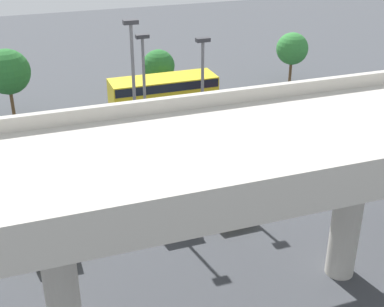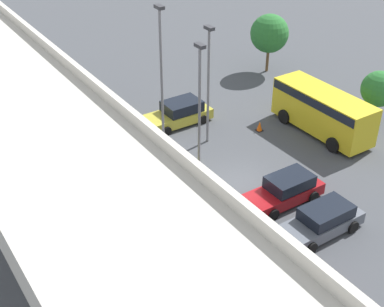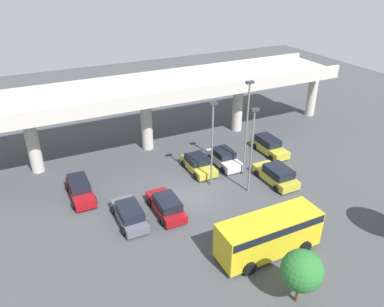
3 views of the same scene
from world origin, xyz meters
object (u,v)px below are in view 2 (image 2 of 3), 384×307
(parked_car_6, at_px, (93,115))
(tree_front_centre, at_px, (379,89))
(parked_car_3, at_px, (156,173))
(lamp_post_near_aisle, at_px, (200,100))
(traffic_cone, at_px, (259,126))
(lamp_post_by_overpass, at_px, (208,77))
(shuttle_bus, at_px, (323,109))
(tree_front_right, at_px, (269,34))
(parked_car_2, at_px, (285,190))
(parked_car_1, at_px, (322,221))
(parked_car_5, at_px, (179,113))
(parked_car_0, at_px, (280,298))
(lamp_post_mid_lot, at_px, (161,69))
(parked_car_4, at_px, (134,151))

(parked_car_6, distance_m, tree_front_centre, 19.72)
(parked_car_3, relative_size, lamp_post_near_aisle, 0.55)
(tree_front_centre, bearing_deg, traffic_cone, 66.66)
(lamp_post_by_overpass, bearing_deg, tree_front_centre, -109.71)
(parked_car_6, distance_m, shuttle_bus, 15.61)
(tree_front_right, relative_size, traffic_cone, 6.95)
(lamp_post_near_aisle, height_order, lamp_post_by_overpass, lamp_post_near_aisle)
(parked_car_3, bearing_deg, tree_front_right, 29.76)
(parked_car_2, distance_m, lamp_post_by_overpass, 8.67)
(parked_car_1, relative_size, tree_front_centre, 1.27)
(parked_car_5, relative_size, tree_front_right, 0.98)
(parked_car_5, height_order, traffic_cone, parked_car_5)
(parked_car_1, relative_size, parked_car_5, 0.99)
(parked_car_0, height_order, parked_car_3, parked_car_0)
(lamp_post_near_aisle, relative_size, lamp_post_mid_lot, 0.87)
(lamp_post_by_overpass, bearing_deg, parked_car_0, 157.42)
(shuttle_bus, bearing_deg, parked_car_1, -44.68)
(shuttle_bus, xyz_separation_m, lamp_post_mid_lot, (4.36, 9.79, 3.55))
(lamp_post_near_aisle, bearing_deg, traffic_cone, -74.49)
(parked_car_3, height_order, parked_car_6, parked_car_6)
(traffic_cone, bearing_deg, parked_car_1, 157.35)
(parked_car_1, xyz_separation_m, parked_car_3, (8.45, 4.85, -0.04))
(lamp_post_mid_lot, bearing_deg, parked_car_2, -164.69)
(parked_car_6, distance_m, lamp_post_by_overpass, 8.99)
(tree_front_right, bearing_deg, shuttle_bus, 159.46)
(traffic_cone, bearing_deg, parked_car_2, 150.35)
(parked_car_5, distance_m, tree_front_centre, 13.81)
(parked_car_1, height_order, parked_car_3, parked_car_1)
(parked_car_1, xyz_separation_m, parked_car_4, (11.28, 4.76, 0.01))
(parked_car_4, bearing_deg, lamp_post_by_overpass, -5.46)
(parked_car_4, xyz_separation_m, traffic_cone, (-1.29, -8.94, -0.40))
(parked_car_5, height_order, shuttle_bus, shuttle_bus)
(parked_car_1, bearing_deg, lamp_post_mid_lot, -79.37)
(parked_car_0, relative_size, lamp_post_mid_lot, 0.53)
(shuttle_bus, height_order, lamp_post_near_aisle, lamp_post_near_aisle)
(lamp_post_mid_lot, bearing_deg, parked_car_3, 143.62)
(parked_car_4, height_order, traffic_cone, parked_car_4)
(parked_car_2, xyz_separation_m, shuttle_bus, (4.60, -7.33, 1.00))
(parked_car_0, relative_size, parked_car_3, 1.10)
(lamp_post_near_aisle, distance_m, lamp_post_by_overpass, 3.42)
(parked_car_5, xyz_separation_m, shuttle_bus, (-6.34, -7.35, 0.99))
(parked_car_0, height_order, lamp_post_mid_lot, lamp_post_mid_lot)
(parked_car_6, distance_m, lamp_post_near_aisle, 9.93)
(traffic_cone, bearing_deg, lamp_post_mid_lot, 72.82)
(parked_car_1, height_order, parked_car_2, parked_car_2)
(parked_car_2, xyz_separation_m, parked_car_6, (13.90, 5.17, 0.04))
(lamp_post_mid_lot, xyz_separation_m, tree_front_centre, (-5.28, -14.06, -2.84))
(parked_car_2, bearing_deg, parked_car_5, -89.92)
(parked_car_5, xyz_separation_m, tree_front_centre, (-7.26, -11.63, 1.70))
(parked_car_4, distance_m, lamp_post_near_aisle, 5.69)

